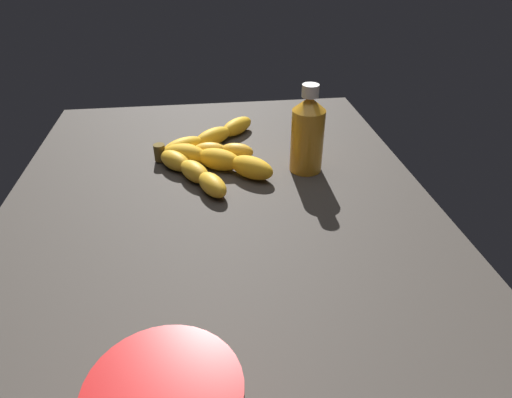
% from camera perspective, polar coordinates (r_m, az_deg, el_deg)
% --- Properties ---
extents(ground_plane, '(0.94, 0.66, 0.03)m').
position_cam_1_polar(ground_plane, '(0.65, -4.46, -3.53)').
color(ground_plane, '#38332D').
extents(banana_bunch, '(0.30, 0.21, 0.04)m').
position_cam_1_polar(banana_bunch, '(0.78, -6.10, 5.78)').
color(banana_bunch, gold).
rests_on(banana_bunch, ground_plane).
extents(honey_bottle, '(0.05, 0.05, 0.15)m').
position_cam_1_polar(honey_bottle, '(0.74, 6.70, 8.48)').
color(honey_bottle, orange).
rests_on(honey_bottle, ground_plane).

